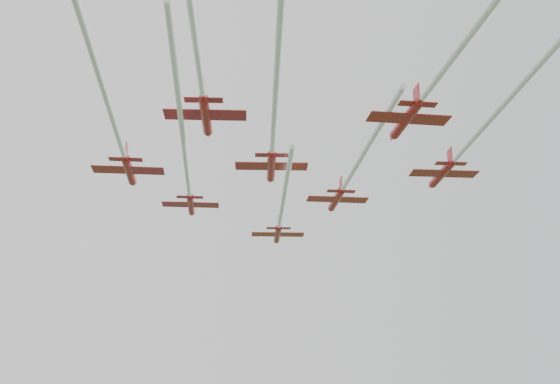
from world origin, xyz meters
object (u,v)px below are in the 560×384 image
object	(u,v)px
jet_row4_right	(441,73)
jet_lead	(280,219)
jet_row4_left	(197,54)
jet_row2_right	(347,181)
jet_row2_left	(187,170)
jet_row3_right	(469,144)
jet_row3_left	(114,123)
jet_row3_mid	(274,117)

from	to	relation	value
jet_row4_right	jet_lead	bearing A→B (deg)	102.41
jet_lead	jet_row4_left	size ratio (longest dim) A/B	0.79
jet_row2_right	jet_row4_right	xyz separation A→B (m)	(-3.09, -33.57, -0.21)
jet_row4_right	jet_row2_left	bearing A→B (deg)	131.51
jet_row4_left	jet_row3_right	bearing A→B (deg)	34.71
jet_lead	jet_row3_left	world-z (taller)	jet_row3_left
jet_row4_right	jet_row2_right	bearing A→B (deg)	92.74
jet_lead	jet_row2_right	world-z (taller)	jet_row2_right
jet_lead	jet_row3_left	distance (m)	38.75
jet_row2_left	jet_row4_left	distance (m)	28.91
jet_row2_left	jet_row3_left	size ratio (longest dim) A/B	0.97
jet_lead	jet_row3_mid	world-z (taller)	jet_row3_mid
jet_row4_right	jet_row3_right	bearing A→B (deg)	60.39
jet_row2_left	jet_row2_right	bearing A→B (deg)	17.66
jet_row3_left	jet_row3_mid	xyz separation A→B (m)	(17.04, -4.25, 0.91)
jet_row3_right	jet_row4_left	bearing A→B (deg)	-147.39
jet_row2_right	jet_row4_left	distance (m)	41.42
jet_row3_mid	jet_row3_right	size ratio (longest dim) A/B	1.22
jet_row2_left	jet_row3_mid	size ratio (longest dim) A/B	0.96
jet_row3_left	jet_lead	bearing A→B (deg)	56.37
jet_lead	jet_row3_right	distance (m)	33.47
jet_row3_right	jet_row4_left	size ratio (longest dim) A/B	0.90
jet_row2_right	jet_lead	bearing A→B (deg)	128.98
jet_row2_left	jet_row4_left	size ratio (longest dim) A/B	1.06
jet_row4_left	jet_lead	bearing A→B (deg)	78.30
jet_lead	jet_row2_left	bearing A→B (deg)	-125.68
jet_row2_right	jet_row2_left	bearing A→B (deg)	-163.23
jet_row2_left	jet_row3_left	bearing A→B (deg)	-116.28
jet_row3_left	jet_row4_right	world-z (taller)	jet_row4_right
jet_lead	jet_row2_right	size ratio (longest dim) A/B	1.00
jet_row2_left	jet_row4_right	distance (m)	36.99
jet_lead	jet_row3_mid	bearing A→B (deg)	-93.80
jet_row2_right	jet_row3_left	xyz separation A→B (m)	(-33.50, -15.90, -1.73)
jet_row4_left	jet_row3_mid	bearing A→B (deg)	60.47
jet_row3_left	jet_row4_right	bearing A→B (deg)	-19.79
jet_row2_right	jet_row4_left	bearing A→B (deg)	-120.54
jet_lead	jet_row4_right	xyz separation A→B (m)	(3.51, -45.53, 2.63)
jet_row3_left	jet_row3_mid	distance (m)	17.58
jet_row3_mid	jet_row2_right	bearing A→B (deg)	64.82
jet_lead	jet_row4_left	bearing A→B (deg)	-101.88
jet_row3_left	jet_row3_right	xyz separation A→B (m)	(42.98, -1.35, 1.79)
jet_lead	jet_row3_mid	size ratio (longest dim) A/B	0.72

